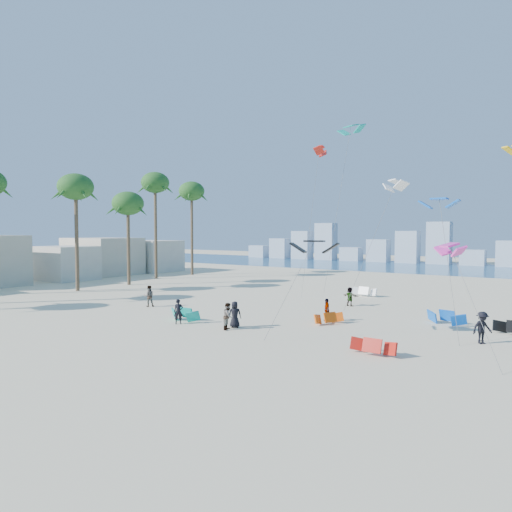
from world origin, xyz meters
The scene contains 10 objects.
ground centered at (0.00, 0.00, 0.00)m, with size 220.00×220.00×0.00m, color beige.
ocean centered at (0.00, 72.00, 0.01)m, with size 220.00×220.00×0.00m, color navy.
kitesurfer_near centered at (1.18, 9.18, 0.87)m, with size 0.63×0.42×1.74m, color black.
kitesurfer_mid centered at (5.14, 9.72, 0.88)m, with size 0.86×0.67×1.76m, color gray.
kitesurfers_far centered at (9.52, 17.06, 0.89)m, with size 29.51×17.57×1.93m.
grounded_kites centered at (11.56, 17.50, 0.42)m, with size 22.90×21.72×0.88m.
flying_kites centered at (10.82, 24.99, 12.01)m, with size 26.08×27.10×18.68m.
palm_row centered at (-22.79, 16.17, 11.15)m, with size 8.46×44.80×14.53m.
beachfront_buildings centered at (-33.69, 20.82, 2.67)m, with size 11.50×43.00×6.00m.
distant_skyline centered at (-1.19, 82.00, 3.09)m, with size 85.00×3.00×8.40m.
Camera 1 is at (23.73, -13.79, 6.40)m, focal length 32.34 mm.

